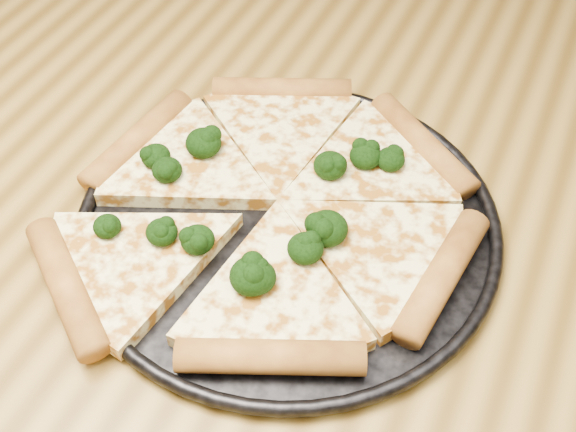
% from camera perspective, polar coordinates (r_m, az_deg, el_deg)
% --- Properties ---
extents(dining_table, '(1.20, 0.90, 0.75)m').
position_cam_1_polar(dining_table, '(0.77, -4.71, -1.80)').
color(dining_table, olive).
rests_on(dining_table, ground).
extents(pizza_pan, '(0.37, 0.37, 0.02)m').
position_cam_1_polar(pizza_pan, '(0.65, 0.00, -0.49)').
color(pizza_pan, black).
rests_on(pizza_pan, dining_table).
extents(pizza, '(0.36, 0.39, 0.03)m').
position_cam_1_polar(pizza, '(0.65, -1.28, 0.92)').
color(pizza, '#FFF19C').
rests_on(pizza, pizza_pan).
extents(broccoli_florets, '(0.22, 0.20, 0.03)m').
position_cam_1_polar(broccoli_florets, '(0.63, -2.32, 0.65)').
color(broccoli_florets, black).
rests_on(broccoli_florets, pizza).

